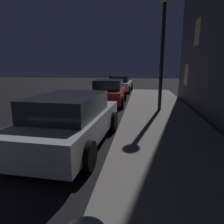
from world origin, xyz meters
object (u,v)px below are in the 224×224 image
Objects in this scene: car_white at (120,84)px; street_lamp at (163,34)px; car_red at (109,92)px; car_silver at (71,120)px.

street_lamp reaches higher than car_white.
car_red is 4.47m from street_lamp.
car_silver and car_red have the same top height.
car_red is (0.00, 6.47, -0.01)m from car_silver.
car_silver and car_white have the same top height.
car_silver is 0.98× the size of car_white.
car_white is 0.90× the size of street_lamp.
car_silver is 6.47m from car_red.
car_silver is at bearing -90.03° from car_red.
car_red and car_white have the same top height.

